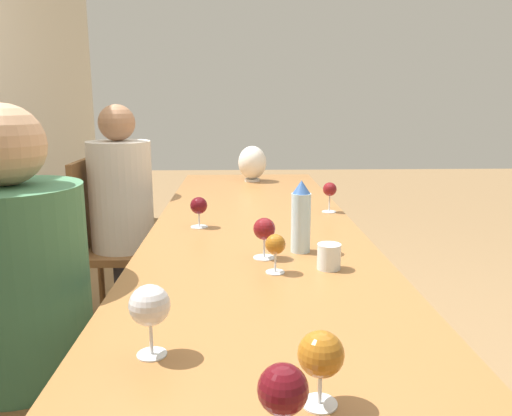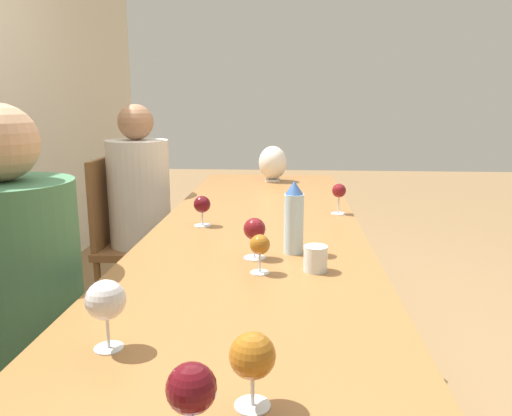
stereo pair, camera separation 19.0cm
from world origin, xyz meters
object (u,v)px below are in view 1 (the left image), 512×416
Objects in this scene: wine_glass_4 at (321,355)px; chair_far at (110,240)px; wine_glass_3 at (150,306)px; wine_glass_6 at (264,230)px; water_tumbler at (329,256)px; wine_glass_7 at (330,190)px; wine_glass_1 at (283,392)px; person_near at (26,308)px; water_bottle at (301,217)px; wine_glass_0 at (199,207)px; chair_near at (1,359)px; person_far at (124,211)px; vase at (252,163)px; wine_glass_5 at (275,246)px.

wine_glass_4 is 0.14× the size of chair_far.
wine_glass_3 is 1.11× the size of wine_glass_6.
water_tumbler is 0.56× the size of wine_glass_7.
person_near is (0.75, 0.68, -0.19)m from wine_glass_1.
water_bottle reaches higher than wine_glass_0.
person_near reaches higher than wine_glass_6.
wine_glass_6 is at bearing -75.35° from person_near.
chair_near is (0.75, 0.76, -0.35)m from wine_glass_1.
chair_near is at bearing 53.65° from wine_glass_4.
water_bottle is 0.50m from wine_glass_0.
wine_glass_3 is at bearing -165.59° from person_far.
vase is at bearing -0.14° from wine_glass_6.
vase reaches higher than wine_glass_1.
vase is (1.68, 0.19, 0.08)m from water_tumbler.
wine_glass_5 is 0.88× the size of wine_glass_6.
vase reaches higher than chair_near.
chair_near is 1.00× the size of chair_far.
water_bottle reaches higher than chair_far.
wine_glass_7 is (1.47, -0.28, 0.01)m from wine_glass_4.
wine_glass_1 is 0.12× the size of person_far.
vase is 1.89m from person_near.
person_far is (1.72, 0.44, -0.19)m from wine_glass_3.
wine_glass_4 is 2.10m from chair_far.
chair_far is at bearing 41.61° from water_bottle.
wine_glass_1 is at bearing -161.51° from person_far.
chair_near is at bearing 103.05° from wine_glass_6.
wine_glass_1 reaches higher than wine_glass_6.
water_tumbler is at bearing -140.28° from wine_glass_0.
water_bottle is 0.87m from wine_glass_4.
wine_glass_7 is at bearing -24.60° from wine_glass_3.
wine_glass_4 is at bearing 168.66° from water_tumbler.
water_bottle reaches higher than wine_glass_1.
wine_glass_0 is at bearing -141.50° from chair_far.
wine_glass_0 is (-1.16, 0.25, -0.03)m from vase.
wine_glass_3 is 0.67m from wine_glass_6.
water_tumbler is 0.06× the size of person_near.
wine_glass_4 is at bearing -126.35° from chair_near.
wine_glass_0 is 0.13× the size of chair_far.
wine_glass_3 is at bearing 150.80° from water_bottle.
chair_far is at bearing 20.67° from wine_glass_1.
person_near is at bearing 44.93° from wine_glass_3.
water_bottle is at bearing -138.39° from chair_far.
wine_glass_3 is at bearing -162.91° from chair_far.
wine_glass_3 is at bearing 179.09° from wine_glass_0.
wine_glass_4 is 0.11× the size of person_far.
wine_glass_5 is at bearing -86.75° from person_near.
wine_glass_1 is 1.27× the size of wine_glass_5.
wine_glass_1 is at bearing 176.57° from wine_glass_5.
person_near is at bearing 142.46° from wine_glass_0.
water_bottle is 1.33m from person_far.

